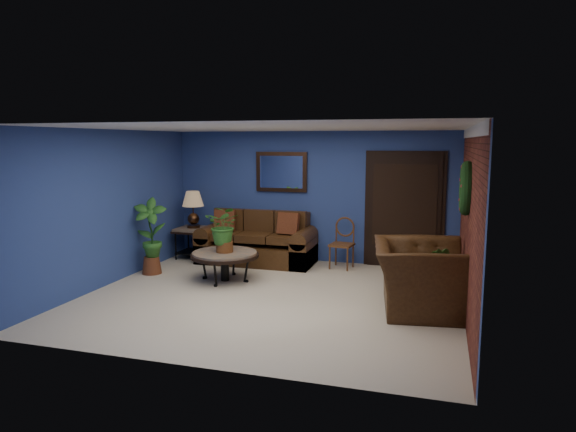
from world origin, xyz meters
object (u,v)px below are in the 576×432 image
(end_table, at_px, (194,235))
(armchair, at_px, (420,277))
(sofa, at_px, (258,245))
(coffee_table, at_px, (225,255))
(table_lamp, at_px, (193,205))
(side_chair, at_px, (343,239))

(end_table, bearing_deg, armchair, -24.28)
(sofa, xyz_separation_m, end_table, (-1.34, -0.03, 0.14))
(coffee_table, xyz_separation_m, end_table, (-1.27, 1.39, 0.04))
(coffee_table, xyz_separation_m, armchair, (3.18, -0.62, 0.04))
(end_table, bearing_deg, coffee_table, -47.59)
(end_table, distance_m, table_lamp, 0.60)
(table_lamp, height_order, armchair, table_lamp)
(end_table, relative_size, armchair, 0.47)
(coffee_table, height_order, table_lamp, table_lamp)
(sofa, distance_m, side_chair, 1.66)
(coffee_table, distance_m, armchair, 3.24)
(end_table, height_order, armchair, armchair)
(coffee_table, relative_size, armchair, 0.79)
(table_lamp, bearing_deg, coffee_table, -47.59)
(sofa, xyz_separation_m, table_lamp, (-1.34, -0.03, 0.74))
(sofa, relative_size, armchair, 1.54)
(sofa, distance_m, coffee_table, 1.43)
(coffee_table, bearing_deg, side_chair, 40.29)
(side_chair, bearing_deg, sofa, -170.83)
(side_chair, bearing_deg, coffee_table, -131.76)
(side_chair, distance_m, armchair, 2.54)
(sofa, relative_size, coffee_table, 1.94)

